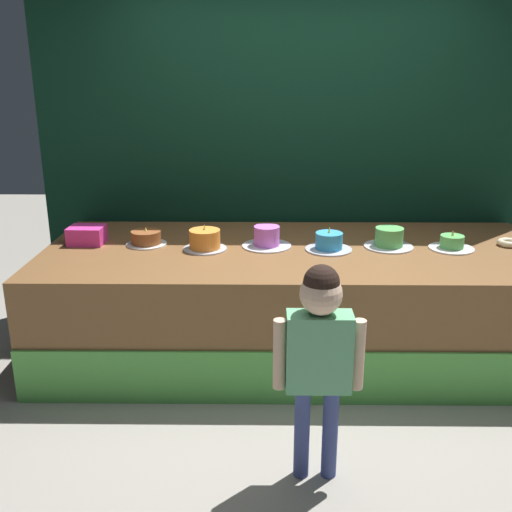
{
  "coord_description": "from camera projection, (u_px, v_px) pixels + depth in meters",
  "views": [
    {
      "loc": [
        -0.23,
        -3.04,
        1.89
      ],
      "look_at": [
        -0.27,
        0.42,
        0.78
      ],
      "focal_mm": 40.93,
      "sensor_mm": 36.0,
      "label": 1
    }
  ],
  "objects": [
    {
      "name": "ground_plane",
      "position": [
        301.0,
        403.0,
        3.47
      ],
      "size": [
        12.0,
        12.0,
        0.0
      ],
      "primitive_type": "plane",
      "color": "gray"
    },
    {
      "name": "cake_right",
      "position": [
        389.0,
        239.0,
        3.9
      ],
      "size": [
        0.33,
        0.33,
        0.13
      ],
      "color": "silver",
      "rests_on": "stage_platform"
    },
    {
      "name": "donut",
      "position": [
        509.0,
        243.0,
        3.95
      ],
      "size": [
        0.15,
        0.15,
        0.04
      ],
      "primitive_type": "torus",
      "color": "beige",
      "rests_on": "stage_platform"
    },
    {
      "name": "cake_center_right",
      "position": [
        329.0,
        243.0,
        3.84
      ],
      "size": [
        0.31,
        0.31,
        0.16
      ],
      "color": "silver",
      "rests_on": "stage_platform"
    },
    {
      "name": "cake_left",
      "position": [
        205.0,
        240.0,
        3.85
      ],
      "size": [
        0.29,
        0.29,
        0.17
      ],
      "color": "silver",
      "rests_on": "stage_platform"
    },
    {
      "name": "cake_far_left",
      "position": [
        146.0,
        238.0,
        3.96
      ],
      "size": [
        0.27,
        0.27,
        0.13
      ],
      "color": "white",
      "rests_on": "stage_platform"
    },
    {
      "name": "cake_far_right",
      "position": [
        452.0,
        244.0,
        3.87
      ],
      "size": [
        0.3,
        0.3,
        0.13
      ],
      "color": "white",
      "rests_on": "stage_platform"
    },
    {
      "name": "stage_platform",
      "position": [
        296.0,
        301.0,
        4.01
      ],
      "size": [
        3.38,
        1.41,
        0.75
      ],
      "color": "brown",
      "rests_on": "ground_plane"
    },
    {
      "name": "child_figure",
      "position": [
        319.0,
        345.0,
        2.64
      ],
      "size": [
        0.42,
        0.19,
        1.08
      ],
      "color": "#3F4C8C",
      "rests_on": "ground_plane"
    },
    {
      "name": "pink_box",
      "position": [
        87.0,
        235.0,
        3.99
      ],
      "size": [
        0.24,
        0.2,
        0.12
      ],
      "primitive_type": "cube",
      "rotation": [
        0.0,
        0.0,
        -0.04
      ],
      "color": "#F7389F",
      "rests_on": "stage_platform"
    },
    {
      "name": "cake_center_left",
      "position": [
        267.0,
        238.0,
        3.92
      ],
      "size": [
        0.33,
        0.33,
        0.14
      ],
      "color": "silver",
      "rests_on": "stage_platform"
    },
    {
      "name": "curtain_backdrop",
      "position": [
        293.0,
        124.0,
        4.43
      ],
      "size": [
        3.88,
        0.08,
        2.98
      ],
      "primitive_type": "cube",
      "color": "black",
      "rests_on": "ground_plane"
    }
  ]
}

